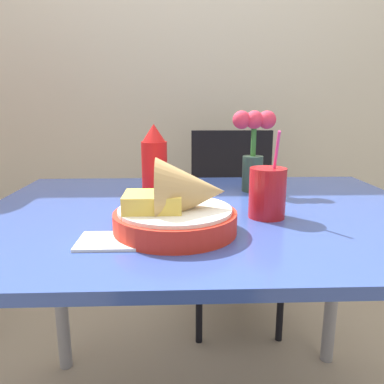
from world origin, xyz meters
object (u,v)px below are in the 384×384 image
(ketchup_bottle, at_px, (154,165))
(drink_cup, at_px, (267,194))
(chair_far_window, at_px, (233,208))
(flower_vase, at_px, (253,145))
(food_basket, at_px, (180,207))

(ketchup_bottle, xyz_separation_m, drink_cup, (0.28, -0.16, -0.05))
(chair_far_window, xyz_separation_m, ketchup_bottle, (-0.33, -0.72, 0.33))
(ketchup_bottle, bearing_deg, chair_far_window, 65.03)
(ketchup_bottle, bearing_deg, flower_vase, 22.72)
(chair_far_window, height_order, food_basket, food_basket)
(food_basket, bearing_deg, chair_far_window, 74.98)
(food_basket, relative_size, flower_vase, 1.05)
(chair_far_window, height_order, drink_cup, drink_cup)
(chair_far_window, bearing_deg, food_basket, -105.02)
(food_basket, distance_m, ketchup_bottle, 0.28)
(drink_cup, distance_m, flower_vase, 0.30)
(chair_far_window, relative_size, drink_cup, 4.27)
(drink_cup, bearing_deg, food_basket, -154.02)
(chair_far_window, bearing_deg, flower_vase, -92.92)
(ketchup_bottle, height_order, drink_cup, ketchup_bottle)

